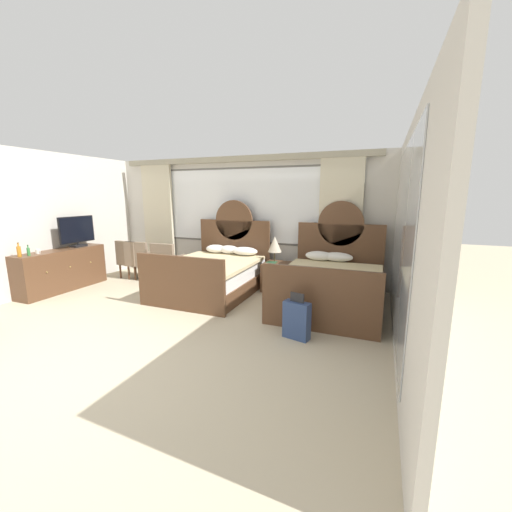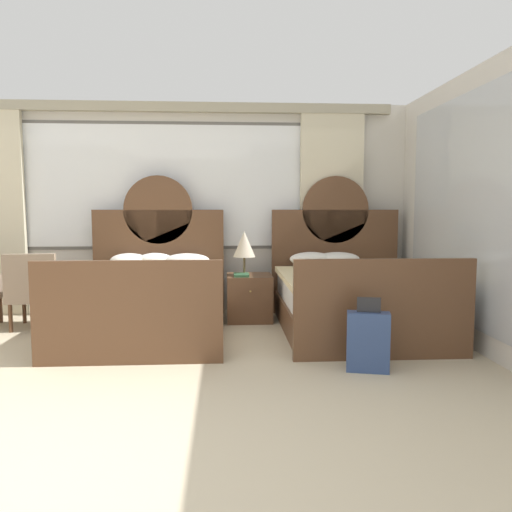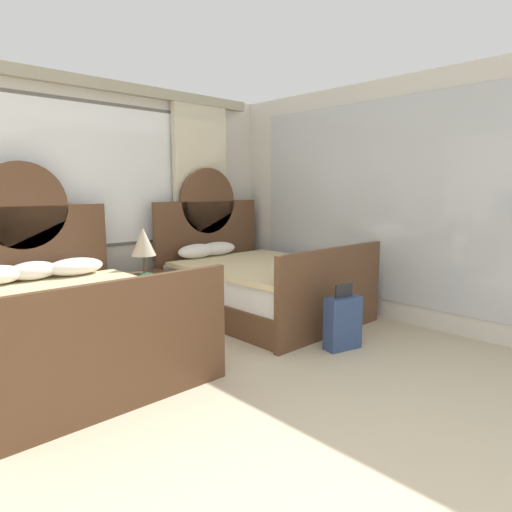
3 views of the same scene
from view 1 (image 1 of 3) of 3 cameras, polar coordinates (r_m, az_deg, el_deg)
name	(u,v)px [view 1 (image 1 of 3)]	position (r m, az deg, el deg)	size (l,w,h in m)	color
ground_plane	(76,375)	(4.06, -29.69, -18.06)	(24.00, 24.00, 0.00)	#BCAD8E
wall_back_window	(241,215)	(7.05, -2.77, 7.31)	(6.30, 0.22, 2.70)	beige
wall_left	(32,223)	(7.29, -35.31, 4.84)	(0.07, 4.88, 2.70)	beige
wall_right_mirror	(406,241)	(4.05, 25.39, 2.47)	(0.08, 4.88, 2.70)	beige
bed_near_window	(213,273)	(6.21, -7.73, -3.13)	(1.64, 2.12, 1.76)	brown
bed_near_mirror	(330,286)	(5.49, 13.28, -5.25)	(1.64, 2.12, 1.76)	brown
nightstand_between_beds	(277,277)	(6.31, 3.88, -3.72)	(0.54, 0.56, 0.55)	brown
table_lamp_on_nightstand	(275,245)	(6.18, 3.40, 2.08)	(0.27, 0.27, 0.53)	brown
book_on_nightstand	(271,263)	(6.17, 2.73, -1.26)	(0.18, 0.26, 0.03)	#285133
dresser_minibar	(62,270)	(7.37, -31.54, -2.15)	(0.47, 1.71, 0.81)	brown
tv_flatscreen	(77,231)	(7.48, -29.55, 3.88)	(0.20, 0.79, 0.63)	black
bottle_liquor_amber	(19,251)	(6.86, -36.91, 0.71)	(0.06, 0.06, 0.25)	#B7701E
bottle_soda_green	(28,251)	(6.88, -35.79, 0.69)	(0.05, 0.05, 0.19)	#337A3D
cup_on_dresser	(38,251)	(7.01, -34.64, 0.68)	(0.11, 0.08, 0.08)	white
armchair_by_window_left	(167,261)	(7.12, -15.77, -0.86)	(0.58, 0.58, 0.86)	#84705B
armchair_by_window_centre	(141,258)	(7.57, -20.08, -0.43)	(0.61, 0.61, 0.86)	#84705B
armchair_by_window_right	(132,258)	(7.74, -21.48, -0.29)	(0.58, 0.58, 0.86)	#84705B
suitcase_on_floor	(297,320)	(4.28, 7.34, -11.36)	(0.38, 0.23, 0.63)	navy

